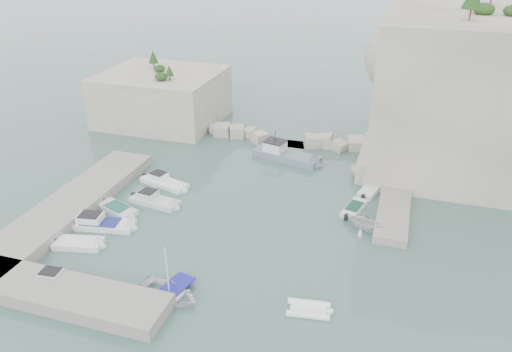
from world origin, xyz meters
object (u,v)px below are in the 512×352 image
(motorboat_a, at_px, (165,185))
(motorboat_f, at_px, (61,285))
(rowboat, at_px, (170,297))
(tender_east_a, at_px, (364,229))
(tender_east_b, at_px, (354,211))
(inflatable_dinghy, at_px, (308,311))
(work_boat, at_px, (287,159))
(motorboat_b, at_px, (155,204))
(motorboat_e, at_px, (79,246))
(motorboat_c, at_px, (118,211))
(tender_east_d, at_px, (367,181))
(motorboat_d, at_px, (101,227))
(tender_east_c, at_px, (371,191))

(motorboat_a, relative_size, motorboat_f, 1.13)
(rowboat, height_order, tender_east_a, tender_east_a)
(motorboat_f, height_order, tender_east_b, motorboat_f)
(inflatable_dinghy, relative_size, work_boat, 0.39)
(motorboat_b, height_order, rowboat, motorboat_b)
(tender_east_a, distance_m, tender_east_b, 3.30)
(inflatable_dinghy, bearing_deg, motorboat_e, 166.44)
(motorboat_c, xyz_separation_m, tender_east_d, (22.77, 14.16, 0.00))
(inflatable_dinghy, xyz_separation_m, tender_east_a, (2.59, 12.42, 0.00))
(motorboat_d, xyz_separation_m, tender_east_c, (23.32, 14.71, 0.00))
(rowboat, height_order, tender_east_d, tender_east_d)
(motorboat_b, height_order, motorboat_c, motorboat_b)
(motorboat_e, distance_m, rowboat, 11.26)
(motorboat_a, relative_size, inflatable_dinghy, 1.77)
(motorboat_d, height_order, inflatable_dinghy, motorboat_d)
(motorboat_e, bearing_deg, tender_east_c, 25.33)
(motorboat_a, bearing_deg, tender_east_a, 8.91)
(motorboat_a, height_order, rowboat, motorboat_a)
(motorboat_d, bearing_deg, work_boat, 47.49)
(motorboat_b, relative_size, tender_east_b, 1.34)
(inflatable_dinghy, height_order, tender_east_b, tender_east_b)
(rowboat, relative_size, tender_east_a, 1.40)
(motorboat_a, distance_m, motorboat_b, 4.09)
(tender_east_c, bearing_deg, motorboat_e, 142.35)
(motorboat_d, distance_m, work_boat, 23.65)
(work_boat, bearing_deg, tender_east_c, -12.94)
(rowboat, distance_m, tender_east_d, 26.99)
(tender_east_c, bearing_deg, motorboat_c, 131.46)
(tender_east_d, xyz_separation_m, work_boat, (-9.92, 2.81, 0.00))
(tender_east_b, bearing_deg, tender_east_a, -142.19)
(motorboat_b, xyz_separation_m, motorboat_d, (-2.75, -5.42, 0.00))
(tender_east_c, bearing_deg, motorboat_f, 151.80)
(motorboat_e, height_order, tender_east_b, same)
(work_boat, bearing_deg, motorboat_e, -105.71)
(motorboat_c, distance_m, motorboat_d, 2.94)
(rowboat, height_order, work_boat, work_boat)
(motorboat_f, bearing_deg, motorboat_e, 106.01)
(motorboat_f, relative_size, rowboat, 1.08)
(rowboat, bearing_deg, tender_east_b, -21.53)
(motorboat_d, xyz_separation_m, inflatable_dinghy, (20.91, -5.36, 0.00))
(motorboat_d, height_order, work_boat, work_boat)
(motorboat_b, relative_size, tender_east_a, 1.57)
(work_boat, bearing_deg, motorboat_f, -97.85)
(motorboat_c, relative_size, motorboat_f, 0.89)
(motorboat_f, height_order, work_boat, work_boat)
(rowboat, bearing_deg, work_boat, 7.95)
(motorboat_c, bearing_deg, motorboat_d, -67.79)
(motorboat_a, bearing_deg, tender_east_c, 28.92)
(motorboat_c, xyz_separation_m, work_boat, (12.85, 16.97, 0.00))
(motorboat_d, relative_size, motorboat_f, 1.28)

